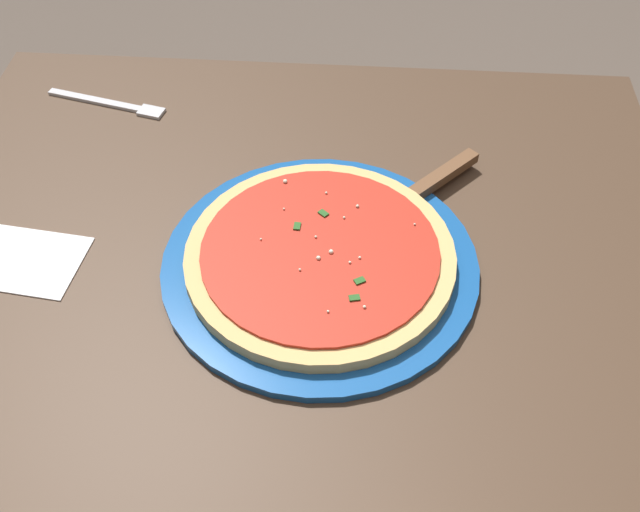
{
  "coord_description": "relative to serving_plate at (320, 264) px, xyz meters",
  "views": [
    {
      "loc": [
        -0.08,
        0.56,
        1.42
      ],
      "look_at": [
        -0.04,
        -0.03,
        0.77
      ],
      "focal_mm": 42.19,
      "sensor_mm": 36.0,
      "label": 1
    }
  ],
  "objects": [
    {
      "name": "pizza_server",
      "position": [
        -0.12,
        -0.13,
        0.01
      ],
      "size": [
        0.18,
        0.19,
        0.01
      ],
      "color": "silver",
      "rests_on": "serving_plate"
    },
    {
      "name": "restaurant_table",
      "position": [
        0.04,
        0.03,
        -0.14
      ],
      "size": [
        0.97,
        0.93,
        0.75
      ],
      "color": "black",
      "rests_on": "ground_plane"
    },
    {
      "name": "pizza",
      "position": [
        -0.0,
        -0.0,
        0.01
      ],
      "size": [
        0.32,
        0.32,
        0.02
      ],
      "color": "#DBB26B",
      "rests_on": "serving_plate"
    },
    {
      "name": "fork",
      "position": [
        0.33,
        -0.3,
        -0.0
      ],
      "size": [
        0.19,
        0.06,
        0.0
      ],
      "color": "silver",
      "rests_on": "restaurant_table"
    },
    {
      "name": "serving_plate",
      "position": [
        0.0,
        0.0,
        0.0
      ],
      "size": [
        0.37,
        0.37,
        0.01
      ],
      "primitive_type": "cylinder",
      "color": "#195199",
      "rests_on": "restaurant_table"
    },
    {
      "name": "napkin_folded_right",
      "position": [
        0.36,
        0.02,
        -0.0
      ],
      "size": [
        0.15,
        0.12,
        0.0
      ],
      "primitive_type": "cube",
      "rotation": [
        0.0,
        0.0,
        -0.12
      ],
      "color": "white",
      "rests_on": "restaurant_table"
    }
  ]
}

